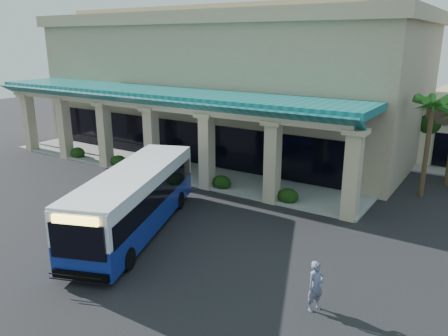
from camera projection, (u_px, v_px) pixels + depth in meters
The scene contains 8 objects.
ground at pixel (196, 228), 21.64m from camera, with size 110.00×110.00×0.00m, color black.
main_building at pixel (232, 80), 37.08m from camera, with size 30.80×14.80×11.35m, color tan, non-canonical shape.
arcade at pixel (162, 131), 30.49m from camera, with size 30.00×6.20×5.70m, color #0F5A5D, non-canonical shape.
palm_0 at pixel (428, 142), 25.09m from camera, with size 2.40×2.40×6.60m, color #226019, non-canonical shape.
palm_2 at pixel (32, 110), 37.77m from camera, with size 2.40×2.40×6.20m, color #226019, non-canonical shape.
broadleaf_tree at pixel (430, 132), 32.30m from camera, with size 2.60×2.60×4.81m, color black, non-canonical shape.
transit_bus at pixel (135, 201), 20.87m from camera, with size 2.56×11.01×3.07m, color navy, non-canonical shape.
pedestrian at pixel (316, 286), 14.83m from camera, with size 0.66×0.43×1.81m, color slate.
Camera 1 is at (12.03, -15.93, 8.96)m, focal length 35.00 mm.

